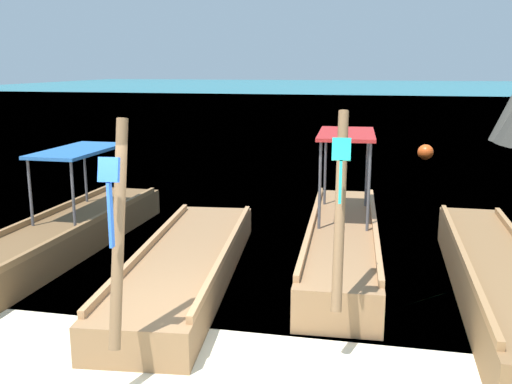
# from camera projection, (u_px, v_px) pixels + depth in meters

# --- Properties ---
(ground) EXTENTS (120.00, 120.00, 0.00)m
(ground) POSITION_uv_depth(u_px,v_px,m) (199.00, 370.00, 6.42)
(ground) COLOR beige
(sea_water) EXTENTS (120.00, 120.00, 0.00)m
(sea_water) POSITION_uv_depth(u_px,v_px,m) (366.00, 95.00, 64.68)
(sea_water) COLOR #147A89
(sea_water) RESTS_ON ground
(longtail_boat_pink_ribbon) EXTENTS (1.28, 6.70, 2.74)m
(longtail_boat_pink_ribbon) POSITION_uv_depth(u_px,v_px,m) (60.00, 236.00, 10.28)
(longtail_boat_pink_ribbon) COLOR brown
(longtail_boat_pink_ribbon) RESTS_ON ground
(longtail_boat_blue_ribbon) EXTENTS (1.88, 6.09, 2.77)m
(longtail_boat_blue_ribbon) POSITION_uv_depth(u_px,v_px,m) (187.00, 265.00, 8.99)
(longtail_boat_blue_ribbon) COLOR olive
(longtail_boat_blue_ribbon) RESTS_ON ground
(longtail_boat_turquoise_ribbon) EXTENTS (1.41, 6.54, 2.79)m
(longtail_boat_turquoise_ribbon) POSITION_uv_depth(u_px,v_px,m) (342.00, 240.00, 9.94)
(longtail_boat_turquoise_ribbon) COLOR olive
(longtail_boat_turquoise_ribbon) RESTS_ON ground
(longtail_boat_violet_ribbon) EXTENTS (1.05, 6.47, 2.39)m
(longtail_boat_violet_ribbon) POSITION_uv_depth(u_px,v_px,m) (497.00, 281.00, 8.11)
(longtail_boat_violet_ribbon) COLOR brown
(longtail_boat_violet_ribbon) RESTS_ON ground
(mooring_buoy_near) EXTENTS (0.55, 0.55, 0.55)m
(mooring_buoy_near) POSITION_uv_depth(u_px,v_px,m) (425.00, 152.00, 20.42)
(mooring_buoy_near) COLOR #EA5119
(mooring_buoy_near) RESTS_ON sea_water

